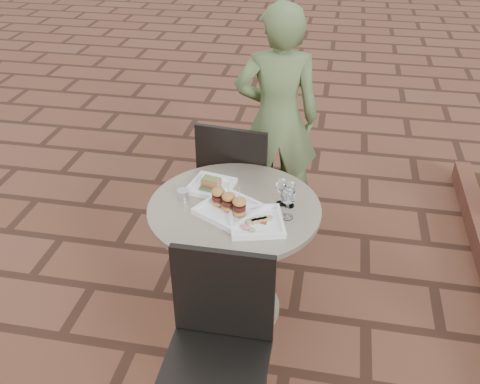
% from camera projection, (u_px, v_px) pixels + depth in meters
% --- Properties ---
extents(ground, '(60.00, 60.00, 0.00)m').
position_uv_depth(ground, '(223.00, 304.00, 3.18)').
color(ground, '#573122').
rests_on(ground, ground).
extents(cafe_table, '(0.90, 0.90, 0.73)m').
position_uv_depth(cafe_table, '(235.00, 244.00, 2.90)').
color(cafe_table, gray).
rests_on(cafe_table, ground).
extents(chair_far, '(0.49, 0.49, 0.93)m').
position_uv_depth(chair_far, '(236.00, 176.00, 3.37)').
color(chair_far, black).
rests_on(chair_far, ground).
extents(chair_near, '(0.44, 0.44, 0.93)m').
position_uv_depth(chair_near, '(218.00, 337.00, 2.25)').
color(chair_near, black).
rests_on(chair_near, ground).
extents(diner, '(0.63, 0.47, 1.55)m').
position_uv_depth(diner, '(277.00, 120.00, 3.54)').
color(diner, '#4B5F34').
rests_on(diner, ground).
extents(plate_salmon, '(0.26, 0.26, 0.06)m').
position_uv_depth(plate_salmon, '(211.00, 185.00, 2.90)').
color(plate_salmon, white).
rests_on(plate_salmon, cafe_table).
extents(plate_sliders, '(0.37, 0.37, 0.18)m').
position_uv_depth(plate_sliders, '(229.00, 206.00, 2.70)').
color(plate_sliders, white).
rests_on(plate_sliders, cafe_table).
extents(plate_tuna, '(0.32, 0.32, 0.03)m').
position_uv_depth(plate_tuna, '(256.00, 222.00, 2.62)').
color(plate_tuna, white).
rests_on(plate_tuna, cafe_table).
extents(wine_glass_right, '(0.07, 0.07, 0.17)m').
position_uv_depth(wine_glass_right, '(288.00, 197.00, 2.61)').
color(wine_glass_right, white).
rests_on(wine_glass_right, cafe_table).
extents(wine_glass_mid, '(0.07, 0.07, 0.15)m').
position_uv_depth(wine_glass_mid, '(282.00, 186.00, 2.72)').
color(wine_glass_mid, white).
rests_on(wine_glass_mid, cafe_table).
extents(wine_glass_far, '(0.06, 0.06, 0.15)m').
position_uv_depth(wine_glass_far, '(290.00, 189.00, 2.71)').
color(wine_glass_far, white).
rests_on(wine_glass_far, cafe_table).
extents(steel_ramekin, '(0.07, 0.07, 0.05)m').
position_uv_depth(steel_ramekin, '(183.00, 194.00, 2.81)').
color(steel_ramekin, silver).
rests_on(steel_ramekin, cafe_table).
extents(cutlery_set, '(0.13, 0.19, 0.00)m').
position_uv_depth(cutlery_set, '(278.00, 225.00, 2.62)').
color(cutlery_set, silver).
rests_on(cutlery_set, cafe_table).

